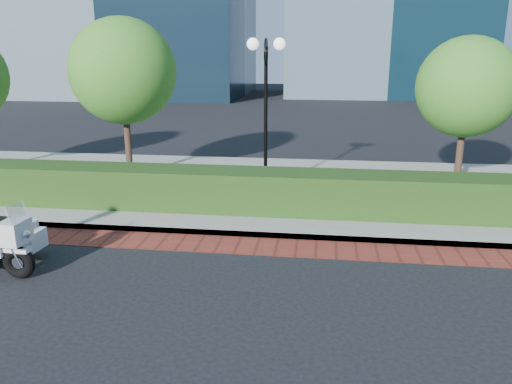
# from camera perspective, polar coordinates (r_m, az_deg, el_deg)

# --- Properties ---
(ground) EXTENTS (120.00, 120.00, 0.00)m
(ground) POSITION_cam_1_polar(r_m,az_deg,el_deg) (9.56, -8.63, -9.11)
(ground) COLOR black
(ground) RESTS_ON ground
(brick_strip) EXTENTS (60.00, 1.00, 0.01)m
(brick_strip) POSITION_cam_1_polar(r_m,az_deg,el_deg) (10.89, -6.46, -5.84)
(brick_strip) COLOR maroon
(brick_strip) RESTS_ON ground
(sidewalk) EXTENTS (60.00, 8.00, 0.15)m
(sidewalk) POSITION_cam_1_polar(r_m,az_deg,el_deg) (15.06, -2.36, 0.59)
(sidewalk) COLOR gray
(sidewalk) RESTS_ON ground
(hedge_main) EXTENTS (18.00, 1.20, 1.00)m
(hedge_main) POSITION_cam_1_polar(r_m,az_deg,el_deg) (12.63, -4.26, 0.32)
(hedge_main) COLOR black
(hedge_main) RESTS_ON sidewalk
(lamppost) EXTENTS (1.02, 0.70, 4.21)m
(lamppost) POSITION_cam_1_polar(r_m,az_deg,el_deg) (13.65, 1.13, 11.35)
(lamppost) COLOR black
(lamppost) RESTS_ON sidewalk
(tree_b) EXTENTS (3.20, 3.20, 4.89)m
(tree_b) POSITION_cam_1_polar(r_m,az_deg,el_deg) (16.02, -14.95, 13.17)
(tree_b) COLOR #332319
(tree_b) RESTS_ON sidewalk
(tree_c) EXTENTS (2.80, 2.80, 4.30)m
(tree_c) POSITION_cam_1_polar(r_m,az_deg,el_deg) (15.37, 22.97, 10.96)
(tree_c) COLOR #332319
(tree_c) RESTS_ON sidewalk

